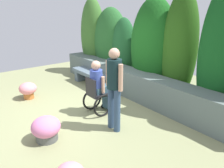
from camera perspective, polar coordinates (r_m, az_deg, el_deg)
ground_plane at (r=5.58m, az=-8.17°, el=-7.10°), size 10.08×10.08×0.00m
stone_retaining_wall at (r=6.40m, az=5.26°, el=0.28°), size 6.65×0.58×0.77m
hedge_backdrop at (r=6.67m, az=8.88°, el=9.81°), size 6.95×1.12×3.08m
stone_bench at (r=7.28m, az=-5.74°, el=2.16°), size 1.66×0.45×0.47m
person_in_wheelchair at (r=5.24m, az=-3.62°, el=-1.32°), size 0.53×0.66×1.33m
person_standing_companion at (r=4.35m, az=0.57°, el=-0.14°), size 0.49×0.30×1.76m
flower_pot_purple_near at (r=4.49m, az=-17.01°, el=-11.22°), size 0.56×0.56×0.49m
flower_pot_red_accent at (r=6.63m, az=-21.33°, el=-1.39°), size 0.49×0.49×0.48m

